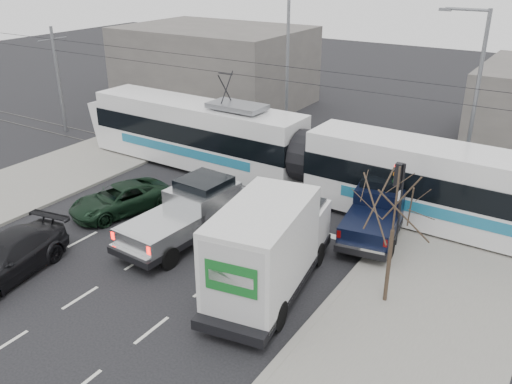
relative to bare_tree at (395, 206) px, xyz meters
The scene contains 16 objects.
ground 8.85m from the bare_tree, 161.79° to the right, with size 120.00×120.00×0.00m, color black.
sidewalk_right 4.69m from the bare_tree, 60.75° to the right, with size 6.00×60.00×0.15m, color gray.
rails 11.33m from the bare_tree, 135.38° to the left, with size 60.00×1.60×0.03m, color #33302D.
building_left 29.11m from the bare_tree, 137.92° to the left, with size 14.00×10.00×6.00m, color #67615D.
bare_tree is the anchor object (origin of this frame).
traffic_signal 4.28m from the bare_tree, 105.76° to the left, with size 0.44×0.44×3.60m.
street_lamp_near 11.58m from the bare_tree, 91.42° to the left, with size 2.38×0.25×9.00m.
street_lamp_far 17.97m from the bare_tree, 131.12° to the left, with size 2.38×0.25×9.00m.
catenary 10.68m from the bare_tree, 135.38° to the left, with size 60.00×0.20×7.00m.
tram 9.85m from the bare_tree, 134.23° to the left, with size 27.31×3.31×5.56m.
silver_pickup 9.19m from the bare_tree, behind, with size 2.71×6.75×2.40m.
box_truck 4.59m from the bare_tree, 158.69° to the right, with size 3.59×7.53×3.61m.
navy_pickup 5.93m from the bare_tree, 113.89° to the left, with size 2.86×5.90×2.38m.
green_car 13.54m from the bare_tree, behind, with size 2.20×4.77×1.33m, color black.
red_car 14.53m from the bare_tree, 156.14° to the right, with size 1.61×3.99×1.36m, color maroon.
dark_car 14.39m from the bare_tree, 154.74° to the right, with size 2.19×5.39×1.56m, color black.
Camera 1 is at (12.24, -13.29, 11.28)m, focal length 38.00 mm.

